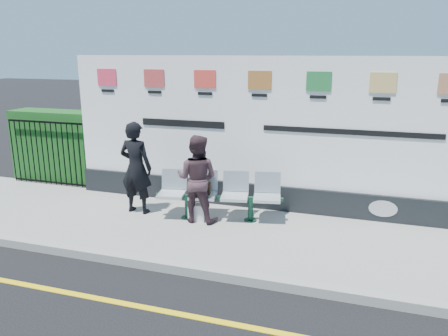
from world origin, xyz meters
name	(u,v)px	position (x,y,z in m)	size (l,w,h in m)	color
ground	(150,309)	(0.00, 0.00, 0.00)	(80.00, 80.00, 0.00)	black
pavement	(214,231)	(0.00, 2.50, 0.06)	(14.00, 3.00, 0.12)	gray
kerb	(181,268)	(0.00, 1.00, 0.07)	(14.00, 0.18, 0.14)	gray
yellow_line	(150,309)	(0.00, 0.00, 0.00)	(14.00, 0.10, 0.01)	yellow
billboard	(259,144)	(0.50, 3.85, 1.42)	(8.00, 0.30, 3.00)	black
hedge	(60,146)	(-4.58, 4.30, 0.97)	(2.35, 0.70, 1.70)	#184E19
railing	(48,153)	(-4.58, 3.85, 0.89)	(2.05, 0.06, 1.54)	black
bench	(219,207)	(-0.04, 2.92, 0.37)	(2.29, 0.59, 0.49)	silver
woman_left	(136,168)	(-1.69, 2.82, 1.02)	(0.66, 0.43, 1.81)	black
woman_right	(197,179)	(-0.40, 2.75, 0.94)	(0.79, 0.62, 1.63)	#3D272D
handbag_brown	(203,188)	(-0.33, 2.87, 0.72)	(0.28, 0.12, 0.22)	black
carrier_bag_white	(198,212)	(-0.40, 2.75, 0.28)	(0.32, 0.19, 0.32)	silver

